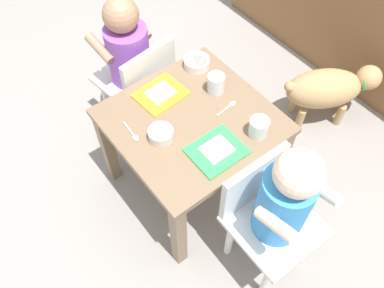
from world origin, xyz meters
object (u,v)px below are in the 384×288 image
at_px(food_tray_left, 161,94).
at_px(seated_child_right, 281,202).
at_px(dining_table, 192,132).
at_px(cereal_bowl_right_side, 197,62).
at_px(food_tray_right, 217,151).
at_px(spoon_by_left_tray, 228,107).
at_px(seated_child_left, 130,54).
at_px(veggie_bowl_far, 160,133).
at_px(dog, 329,88).
at_px(spoon_by_right_tray, 132,133).
at_px(water_cup_right, 216,84).
at_px(water_cup_left, 259,128).

bearing_deg(food_tray_left, seated_child_right, 3.12).
distance_m(dining_table, cereal_bowl_right_side, 0.29).
distance_m(food_tray_right, spoon_by_left_tray, 0.20).
bearing_deg(cereal_bowl_right_side, seated_child_left, -143.75).
bearing_deg(food_tray_right, veggie_bowl_far, -145.72).
bearing_deg(dog, food_tray_left, -108.28).
xyz_separation_m(seated_child_left, spoon_by_right_tray, (0.36, -0.22, 0.01)).
height_order(dining_table, water_cup_right, water_cup_right).
bearing_deg(veggie_bowl_far, food_tray_right, 34.28).
height_order(veggie_bowl_far, cereal_bowl_right_side, veggie_bowl_far).
bearing_deg(food_tray_left, cereal_bowl_right_side, 101.18).
relative_size(dining_table, spoon_by_right_tray, 5.64).
distance_m(seated_child_right, spoon_by_right_tray, 0.56).
bearing_deg(spoon_by_right_tray, dining_table, 70.00).
xyz_separation_m(seated_child_right, water_cup_left, (-0.24, 0.13, 0.03)).
height_order(cereal_bowl_right_side, spoon_by_left_tray, cereal_bowl_right_side).
bearing_deg(veggie_bowl_far, seated_child_left, 160.96).
bearing_deg(water_cup_left, food_tray_left, -155.55).
height_order(seated_child_left, veggie_bowl_far, seated_child_left).
xyz_separation_m(water_cup_left, veggie_bowl_far, (-0.20, -0.28, -0.01)).
xyz_separation_m(water_cup_left, spoon_by_left_tray, (-0.15, -0.00, -0.03)).
xyz_separation_m(cereal_bowl_right_side, spoon_by_left_tray, (0.24, -0.05, -0.02)).
distance_m(food_tray_left, food_tray_right, 0.33).
bearing_deg(water_cup_left, dog, 100.07).
xyz_separation_m(dining_table, veggie_bowl_far, (-0.00, -0.14, 0.10)).
bearing_deg(seated_child_right, veggie_bowl_far, -161.52).
xyz_separation_m(dining_table, cereal_bowl_right_side, (-0.20, 0.18, 0.10)).
bearing_deg(dining_table, food_tray_right, -7.57).
relative_size(seated_child_left, seated_child_right, 0.96).
xyz_separation_m(seated_child_left, food_tray_left, (0.27, -0.04, 0.02)).
bearing_deg(food_tray_right, dining_table, 172.43).
xyz_separation_m(food_tray_left, cereal_bowl_right_side, (-0.04, 0.20, 0.01)).
bearing_deg(spoon_by_left_tray, food_tray_right, -51.83).
distance_m(dining_table, food_tray_left, 0.19).
relative_size(dining_table, seated_child_left, 0.82).
distance_m(seated_child_left, spoon_by_right_tray, 0.42).
height_order(seated_child_right, water_cup_right, seated_child_right).
xyz_separation_m(dog, food_tray_right, (0.08, -0.76, 0.25)).
height_order(dining_table, food_tray_right, food_tray_right).
relative_size(dining_table, veggie_bowl_far, 6.34).
bearing_deg(spoon_by_left_tray, water_cup_right, 168.47).
distance_m(seated_child_right, veggie_bowl_far, 0.46).
xyz_separation_m(dog, food_tray_left, (-0.25, -0.76, 0.25)).
bearing_deg(dining_table, food_tray_left, -172.43).
xyz_separation_m(water_cup_left, cereal_bowl_right_side, (-0.40, 0.04, -0.01)).
distance_m(food_tray_right, veggie_bowl_far, 0.20).
relative_size(seated_child_left, cereal_bowl_right_side, 6.72).
xyz_separation_m(water_cup_right, cereal_bowl_right_side, (-0.15, 0.03, -0.01)).
distance_m(seated_child_left, water_cup_left, 0.64).
bearing_deg(water_cup_left, seated_child_left, -168.58).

